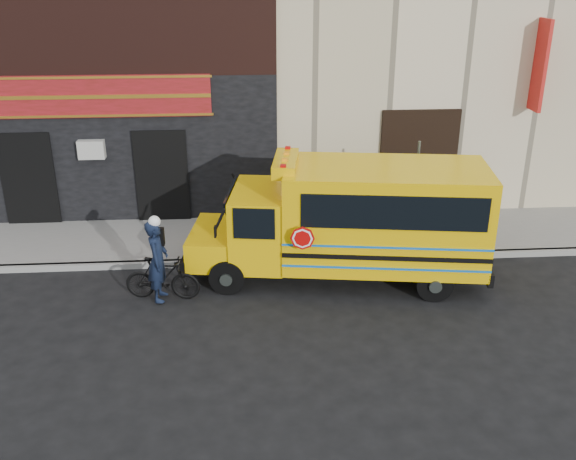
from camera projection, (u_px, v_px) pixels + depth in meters
The scene contains 7 objects.
ground at pixel (292, 317), 13.55m from camera, with size 120.00×120.00×0.00m, color black.
curb at pixel (284, 260), 15.90m from camera, with size 40.00×0.20×0.15m, color gray.
sidewalk at pixel (280, 236), 17.28m from camera, with size 40.00×3.00×0.15m, color slate.
school_bus at pixel (355, 218), 14.62m from camera, with size 7.13×3.07×2.92m.
sign_pole at pixel (415, 194), 15.71m from camera, with size 0.07×0.26×2.98m.
bicycle at pixel (162, 278), 14.09m from camera, with size 0.47×1.66×1.00m, color black.
cyclist at pixel (158, 263), 13.84m from camera, with size 0.67×0.44×1.85m, color black.
Camera 1 is at (-0.90, -11.71, 7.00)m, focal length 40.00 mm.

